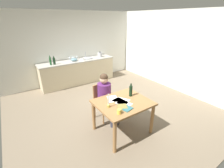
% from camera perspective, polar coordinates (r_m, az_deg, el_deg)
% --- Properties ---
extents(ground_plane, '(5.20, 5.20, 0.04)m').
position_cam_1_polar(ground_plane, '(4.46, -0.37, -8.93)').
color(ground_plane, '#7A6B56').
extents(wall_back, '(5.20, 0.12, 2.60)m').
position_cam_1_polar(wall_back, '(6.20, -14.26, 12.77)').
color(wall_back, silver).
rests_on(wall_back, ground).
extents(wall_right, '(0.12, 5.20, 2.60)m').
position_cam_1_polar(wall_right, '(5.75, 22.09, 11.01)').
color(wall_right, silver).
rests_on(wall_right, ground).
extents(kitchen_counter, '(2.82, 0.64, 0.90)m').
position_cam_1_polar(kitchen_counter, '(6.08, -12.26, 4.47)').
color(kitchen_counter, beige).
rests_on(kitchen_counter, ground).
extents(dining_table, '(1.10, 0.93, 0.74)m').
position_cam_1_polar(dining_table, '(3.31, 3.99, -8.24)').
color(dining_table, '#9E7042').
rests_on(dining_table, ground).
extents(chair_at_table, '(0.45, 0.45, 0.88)m').
position_cam_1_polar(chair_at_table, '(3.84, -3.53, -5.75)').
color(chair_at_table, '#9E7042').
rests_on(chair_at_table, ground).
extents(person_seated, '(0.38, 0.62, 1.19)m').
position_cam_1_polar(person_seated, '(3.65, -2.18, -4.11)').
color(person_seated, '#592666').
rests_on(person_seated, ground).
extents(coffee_mug, '(0.11, 0.08, 0.09)m').
position_cam_1_polar(coffee_mug, '(2.86, 2.70, -10.04)').
color(coffee_mug, '#F2CC4C').
rests_on(coffee_mug, dining_table).
extents(candlestick, '(0.06, 0.06, 0.29)m').
position_cam_1_polar(candlestick, '(3.03, -1.28, -7.15)').
color(candlestick, gold).
rests_on(candlestick, dining_table).
extents(book_magazine, '(0.23, 0.21, 0.02)m').
position_cam_1_polar(book_magazine, '(3.02, 5.52, -8.95)').
color(book_magazine, '#336C72').
rests_on(book_magazine, dining_table).
extents(book_cookery, '(0.24, 0.24, 0.02)m').
position_cam_1_polar(book_cookery, '(3.07, 3.83, -8.28)').
color(book_cookery, olive).
rests_on(book_cookery, dining_table).
extents(paper_letter, '(0.25, 0.33, 0.00)m').
position_cam_1_polar(paper_letter, '(3.27, 2.91, -6.32)').
color(paper_letter, white).
rests_on(paper_letter, dining_table).
extents(paper_bill, '(0.30, 0.35, 0.00)m').
position_cam_1_polar(paper_bill, '(3.19, 4.48, -7.20)').
color(paper_bill, white).
rests_on(paper_bill, dining_table).
extents(paper_envelope, '(0.30, 0.35, 0.00)m').
position_cam_1_polar(paper_envelope, '(3.36, 0.26, -5.44)').
color(paper_envelope, white).
rests_on(paper_envelope, dining_table).
extents(paper_receipt, '(0.33, 0.36, 0.00)m').
position_cam_1_polar(paper_receipt, '(3.31, 3.77, -6.00)').
color(paper_receipt, white).
rests_on(paper_receipt, dining_table).
extents(wine_bottle_on_table, '(0.07, 0.07, 0.30)m').
position_cam_1_polar(wine_bottle_on_table, '(3.45, 6.91, -2.49)').
color(wine_bottle_on_table, black).
rests_on(wine_bottle_on_table, dining_table).
extents(sink_unit, '(0.36, 0.36, 0.24)m').
position_cam_1_polar(sink_unit, '(6.11, -9.02, 9.42)').
color(sink_unit, '#B2B7BC').
rests_on(sink_unit, kitchen_counter).
extents(bottle_oil, '(0.06, 0.06, 0.31)m').
position_cam_1_polar(bottle_oil, '(5.57, -21.73, 7.86)').
color(bottle_oil, '#194C23').
rests_on(bottle_oil, kitchen_counter).
extents(bottle_vinegar, '(0.08, 0.08, 0.27)m').
position_cam_1_polar(bottle_vinegar, '(5.59, -20.50, 7.93)').
color(bottle_vinegar, black).
rests_on(bottle_vinegar, kitchen_counter).
extents(mixing_bowl, '(0.23, 0.23, 0.10)m').
position_cam_1_polar(mixing_bowl, '(5.86, -13.78, 8.73)').
color(mixing_bowl, '#668C99').
rests_on(mixing_bowl, kitchen_counter).
extents(stovetop_kettle, '(0.18, 0.18, 0.22)m').
position_cam_1_polar(stovetop_kettle, '(6.34, -4.45, 10.84)').
color(stovetop_kettle, '#B7BABF').
rests_on(stovetop_kettle, kitchen_counter).
extents(wine_glass_near_sink, '(0.07, 0.07, 0.15)m').
position_cam_1_polar(wine_glass_near_sink, '(6.09, -12.78, 9.90)').
color(wine_glass_near_sink, silver).
rests_on(wine_glass_near_sink, kitchen_counter).
extents(wine_glass_by_kettle, '(0.07, 0.07, 0.15)m').
position_cam_1_polar(wine_glass_by_kettle, '(6.05, -13.75, 9.73)').
color(wine_glass_by_kettle, silver).
rests_on(wine_glass_by_kettle, kitchen_counter).
extents(wine_glass_back_left, '(0.07, 0.07, 0.15)m').
position_cam_1_polar(wine_glass_back_left, '(6.02, -14.40, 9.61)').
color(wine_glass_back_left, silver).
rests_on(wine_glass_back_left, kitchen_counter).
extents(wine_glass_back_right, '(0.07, 0.07, 0.15)m').
position_cam_1_polar(wine_glass_back_right, '(5.99, -15.38, 9.44)').
color(wine_glass_back_right, silver).
rests_on(wine_glass_back_right, kitchen_counter).
extents(teacup_on_counter, '(0.12, 0.09, 0.09)m').
position_cam_1_polar(teacup_on_counter, '(5.88, -10.47, 8.98)').
color(teacup_on_counter, white).
rests_on(teacup_on_counter, kitchen_counter).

